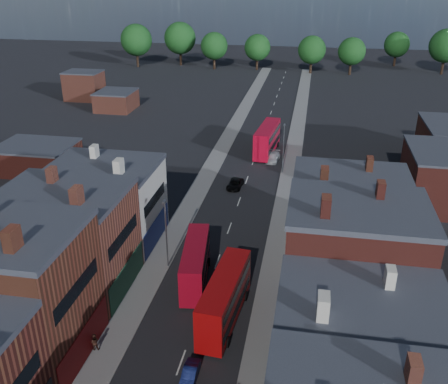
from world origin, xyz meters
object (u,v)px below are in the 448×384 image
at_px(car_3, 273,157).
at_px(bus_0, 195,263).
at_px(bus_2, 267,139).
at_px(car_1, 190,374).
at_px(ped_1, 94,342).
at_px(car_2, 235,184).
at_px(bus_1, 225,298).

bearing_deg(car_3, bus_0, -91.52).
relative_size(bus_2, car_1, 3.56).
distance_m(bus_0, car_1, 13.83).
bearing_deg(car_3, ped_1, -96.87).
bearing_deg(ped_1, car_2, -115.45).
xyz_separation_m(bus_0, ped_1, (-6.20, -11.65, -1.41)).
distance_m(car_3, ped_1, 50.19).
xyz_separation_m(car_1, ped_1, (-8.90, 1.80, 0.37)).
xyz_separation_m(bus_1, ped_1, (-10.32, -6.08, -1.61)).
bearing_deg(bus_0, car_1, -86.40).
bearing_deg(car_2, ped_1, -95.80).
height_order(bus_1, bus_2, bus_2).
xyz_separation_m(car_2, car_3, (4.59, 12.36, 0.07)).
relative_size(bus_0, bus_1, 0.93).
height_order(car_1, ped_1, ped_1).
bearing_deg(bus_0, car_2, 81.89).
xyz_separation_m(bus_2, car_3, (1.47, -3.75, -2.01)).
bearing_deg(car_2, bus_2, 83.08).
distance_m(bus_1, ped_1, 12.08).
height_order(bus_1, car_2, bus_1).
distance_m(bus_1, car_2, 30.85).
bearing_deg(car_2, bus_1, -78.56).
xyz_separation_m(bus_1, car_2, (-3.96, 30.54, -1.92)).
bearing_deg(bus_1, car_3, 94.23).
relative_size(car_1, ped_1, 2.08).
distance_m(bus_2, car_1, 54.58).
xyz_separation_m(car_1, car_2, (-2.54, 38.42, 0.06)).
height_order(bus_0, car_2, bus_0).
bearing_deg(car_2, car_1, -82.16).
bearing_deg(car_3, car_1, -86.58).
xyz_separation_m(bus_2, ped_1, (-9.48, -52.73, -1.77)).
xyz_separation_m(bus_1, car_3, (0.63, 42.90, -1.85)).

